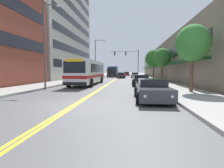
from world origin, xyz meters
TOP-DOWN VIEW (x-y plane):
  - ground_plane at (0.00, 37.00)m, footprint 240.00×240.00m
  - sidewalk_left at (-7.44, 37.00)m, footprint 3.88×106.00m
  - sidewalk_right at (7.44, 37.00)m, footprint 3.88×106.00m
  - centre_line at (0.00, 37.00)m, footprint 0.34×106.00m
  - office_tower_left at (-15.62, 31.82)m, footprint 12.08×27.91m
  - storefront_row_right at (13.61, 37.00)m, footprint 9.10×68.00m
  - city_bus at (-2.53, 13.76)m, footprint 2.86×11.51m
  - car_champagne_parked_left_near at (-4.32, 25.05)m, footprint 2.13×4.49m
  - car_beige_parked_left_mid at (-4.25, 31.86)m, footprint 2.00×4.71m
  - car_dark_grey_parked_right_foreground at (4.31, 2.12)m, footprint 2.12×4.88m
  - car_black_parked_right_mid at (4.34, 12.77)m, footprint 2.21×4.44m
  - car_silver_parked_right_far at (4.29, 36.46)m, footprint 2.04×4.48m
  - car_red_moving_lead at (1.98, 52.10)m, footprint 2.01×4.29m
  - car_charcoal_moving_second at (0.88, 33.88)m, footprint 2.03×4.51m
  - box_truck at (-1.90, 41.63)m, footprint 2.83×7.26m
  - traffic_signal_mast at (2.75, 38.50)m, footprint 7.51×0.38m
  - street_lamp_left_near at (-5.06, 7.36)m, footprint 1.91×0.28m
  - street_lamp_left_far at (-4.95, 32.87)m, footprint 2.70×0.28m
  - street_tree_right_near at (7.84, 5.61)m, footprint 2.63×2.63m
  - street_tree_right_mid at (7.95, 19.23)m, footprint 2.71×2.71m
  - street_tree_right_far at (8.01, 29.42)m, footprint 3.48×3.48m
  - fire_hydrant at (5.95, 12.93)m, footprint 0.29×0.21m

SIDE VIEW (x-z plane):
  - ground_plane at x=0.00m, z-range 0.00..0.00m
  - centre_line at x=0.00m, z-range 0.00..0.01m
  - sidewalk_left at x=-7.44m, z-range 0.00..0.15m
  - sidewalk_right at x=7.44m, z-range 0.00..0.15m
  - fire_hydrant at x=5.95m, z-range 0.15..0.99m
  - car_beige_parked_left_mid at x=-4.25m, z-range -0.03..1.18m
  - car_silver_parked_right_far at x=4.29m, z-range -0.04..1.28m
  - car_black_parked_right_mid at x=4.34m, z-range -0.03..1.28m
  - car_dark_grey_parked_right_foreground at x=4.31m, z-range -0.03..1.28m
  - car_champagne_parked_left_near at x=-4.32m, z-range -0.04..1.30m
  - car_charcoal_moving_second at x=0.88m, z-range -0.05..1.32m
  - car_red_moving_lead at x=1.98m, z-range -0.06..1.33m
  - box_truck at x=-1.90m, z-range 0.04..3.05m
  - city_bus at x=-2.53m, z-range 0.20..3.25m
  - storefront_row_right at x=13.61m, z-range 0.00..7.50m
  - street_tree_right_mid at x=7.95m, z-range 1.24..6.41m
  - street_tree_right_near at x=7.84m, z-range 1.33..6.62m
  - street_tree_right_far at x=8.01m, z-range 1.31..7.48m
  - street_lamp_left_near at x=-5.06m, z-range 0.71..8.86m
  - traffic_signal_mast at x=2.75m, z-range 1.59..8.91m
  - street_lamp_left_far at x=-4.95m, z-range 0.83..10.03m
  - office_tower_left at x=-15.62m, z-range 0.00..25.26m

